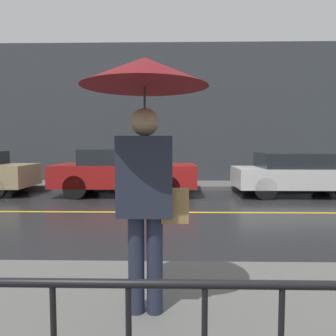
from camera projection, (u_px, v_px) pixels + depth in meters
The scene contains 7 objects.
ground_plane at pixel (192, 212), 7.97m from camera, with size 80.00×80.00×0.00m, color #262628.
sidewalk_far at pixel (185, 185), 12.66m from camera, with size 28.00×1.94×0.15m.
lane_marking at pixel (192, 212), 7.97m from camera, with size 25.20×0.12×0.01m.
building_storefront at pixel (185, 114), 13.57m from camera, with size 28.00×0.30×5.78m.
pedestrian at pixel (145, 115), 2.83m from camera, with size 1.10×1.10×2.25m.
car_red at pixel (124, 171), 10.66m from camera, with size 4.55×1.90×1.50m.
car_white at pixel (295, 174), 10.55m from camera, with size 3.91×1.87×1.38m.
Camera 1 is at (-0.41, -7.88, 1.66)m, focal length 35.00 mm.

